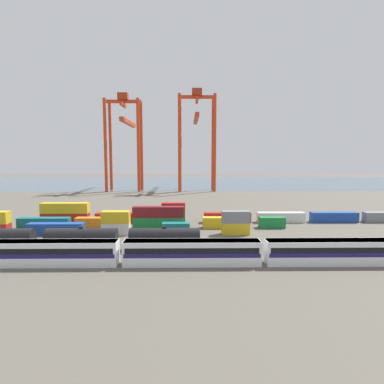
% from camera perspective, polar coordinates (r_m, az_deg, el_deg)
% --- Properties ---
extents(ground_plane, '(420.00, 420.00, 0.00)m').
position_cam_1_polar(ground_plane, '(113.08, -1.79, -2.50)').
color(ground_plane, '#5B564C').
extents(harbour_water, '(400.00, 110.00, 0.01)m').
position_cam_1_polar(harbour_water, '(214.55, -1.32, 1.65)').
color(harbour_water, '#475B6B').
rests_on(harbour_water, ground_plane).
extents(passenger_train, '(66.68, 3.14, 3.90)m').
position_cam_1_polar(passenger_train, '(53.13, -0.01, -10.21)').
color(passenger_train, silver).
rests_on(passenger_train, ground_plane).
extents(freight_tank_row, '(43.37, 2.93, 4.39)m').
position_cam_1_polar(freight_tank_row, '(64.35, -18.52, -7.67)').
color(freight_tank_row, '#232326').
rests_on(freight_tank_row, ground_plane).
extents(shipping_container_2, '(12.10, 2.44, 2.60)m').
position_cam_1_polar(shipping_container_2, '(78.46, -22.45, -5.92)').
color(shipping_container_2, '#1C4299').
rests_on(shipping_container_2, ground_plane).
extents(shipping_container_3, '(6.04, 2.44, 2.60)m').
position_cam_1_polar(shipping_container_3, '(74.64, -12.98, -6.21)').
color(shipping_container_3, silver).
rests_on(shipping_container_3, ground_plane).
extents(shipping_container_4, '(6.04, 2.44, 2.60)m').
position_cam_1_polar(shipping_container_4, '(74.13, -13.03, -4.25)').
color(shipping_container_4, gold).
rests_on(shipping_container_4, shipping_container_3).
extents(shipping_container_5, '(6.04, 2.44, 2.60)m').
position_cam_1_polar(shipping_container_5, '(73.02, -2.79, -6.33)').
color(shipping_container_5, '#146066').
rests_on(shipping_container_5, ground_plane).
extents(shipping_container_6, '(6.04, 2.44, 2.60)m').
position_cam_1_polar(shipping_container_6, '(73.74, 7.53, -6.25)').
color(shipping_container_6, gold).
rests_on(shipping_container_6, ground_plane).
extents(shipping_container_7, '(6.04, 2.44, 2.60)m').
position_cam_1_polar(shipping_container_7, '(73.23, 7.56, -4.27)').
color(shipping_container_7, slate).
rests_on(shipping_container_7, shipping_container_6).
extents(shipping_container_8, '(12.10, 2.44, 2.60)m').
position_cam_1_polar(shipping_container_8, '(86.41, -24.17, -4.91)').
color(shipping_container_8, '#146066').
rests_on(shipping_container_8, ground_plane).
extents(shipping_container_9, '(12.10, 2.44, 2.60)m').
position_cam_1_polar(shipping_container_9, '(81.98, -15.36, -5.16)').
color(shipping_container_9, orange).
rests_on(shipping_container_9, ground_plane).
extents(shipping_container_10, '(12.10, 2.44, 2.60)m').
position_cam_1_polar(shipping_container_10, '(79.67, -5.80, -5.29)').
color(shipping_container_10, '#197538').
rests_on(shipping_container_10, ground_plane).
extents(shipping_container_11, '(12.10, 2.44, 2.60)m').
position_cam_1_polar(shipping_container_11, '(79.19, -5.82, -3.45)').
color(shipping_container_11, maroon).
rests_on(shipping_container_11, shipping_container_10).
extents(shipping_container_12, '(6.04, 2.44, 2.60)m').
position_cam_1_polar(shipping_container_12, '(79.65, 4.05, -5.28)').
color(shipping_container_12, gold).
rests_on(shipping_container_12, ground_plane).
extents(shipping_container_13, '(6.04, 2.44, 2.60)m').
position_cam_1_polar(shipping_container_13, '(81.92, 13.62, -5.12)').
color(shipping_container_13, '#197538').
rests_on(shipping_container_13, ground_plane).
extents(shipping_container_14, '(12.10, 2.44, 2.60)m').
position_cam_1_polar(shipping_container_14, '(91.39, -21.02, -4.19)').
color(shipping_container_14, '#AD211C').
rests_on(shipping_container_14, ground_plane).
extents(shipping_container_15, '(12.10, 2.44, 2.60)m').
position_cam_1_polar(shipping_container_15, '(90.97, -21.09, -2.58)').
color(shipping_container_15, gold).
rests_on(shipping_container_15, shipping_container_14).
extents(shipping_container_16, '(12.10, 2.44, 2.60)m').
position_cam_1_polar(shipping_container_16, '(87.56, -12.40, -4.36)').
color(shipping_container_16, '#AD211C').
rests_on(shipping_container_16, ground_plane).
extents(shipping_container_17, '(6.04, 2.44, 2.60)m').
position_cam_1_polar(shipping_container_17, '(85.85, -3.21, -4.43)').
color(shipping_container_17, '#197538').
rests_on(shipping_container_17, ground_plane).
extents(shipping_container_18, '(6.04, 2.44, 2.60)m').
position_cam_1_polar(shipping_container_18, '(85.41, -3.22, -2.72)').
color(shipping_container_18, '#AD211C').
rests_on(shipping_container_18, shipping_container_17).
extents(shipping_container_19, '(12.10, 2.44, 2.60)m').
position_cam_1_polar(shipping_container_19, '(86.40, 6.11, -4.39)').
color(shipping_container_19, '#AD211C').
rests_on(shipping_container_19, ground_plane).
extents(shipping_container_20, '(12.10, 2.44, 2.60)m').
position_cam_1_polar(shipping_container_20, '(89.15, 15.07, -4.24)').
color(shipping_container_20, silver).
rests_on(shipping_container_20, ground_plane).
extents(shipping_container_21, '(12.10, 2.44, 2.60)m').
position_cam_1_polar(shipping_container_21, '(93.91, 23.31, -4.01)').
color(shipping_container_21, '#1C4299').
rests_on(shipping_container_21, ground_plane).
extents(gantry_crane_west, '(17.32, 38.39, 47.54)m').
position_cam_1_polar(gantry_crane_west, '(170.84, -11.51, 10.07)').
color(gantry_crane_west, red).
rests_on(gantry_crane_west, ground_plane).
extents(gantry_crane_central, '(18.41, 41.83, 49.73)m').
position_cam_1_polar(gantry_crane_central, '(168.57, 0.81, 10.76)').
color(gantry_crane_central, red).
rests_on(gantry_crane_central, ground_plane).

